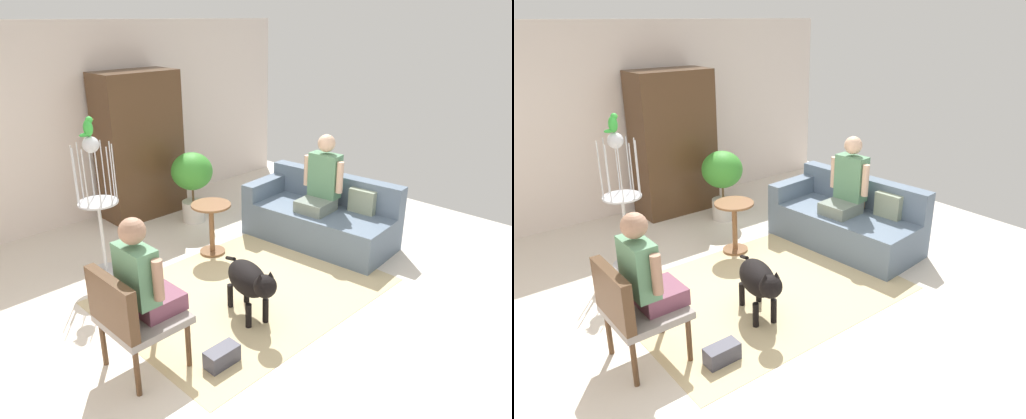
{
  "view_description": "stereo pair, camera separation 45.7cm",
  "coord_description": "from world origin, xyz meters",
  "views": [
    {
      "loc": [
        -2.95,
        -3.08,
        2.6
      ],
      "look_at": [
        0.08,
        -0.05,
        0.91
      ],
      "focal_mm": 34.53,
      "sensor_mm": 36.0,
      "label": 1
    },
    {
      "loc": [
        -2.61,
        -3.38,
        2.6
      ],
      "look_at": [
        0.08,
        -0.05,
        0.91
      ],
      "focal_mm": 34.53,
      "sensor_mm": 36.0,
      "label": 2
    }
  ],
  "objects": [
    {
      "name": "armoire_cabinet",
      "position": [
        0.5,
        2.59,
        0.97
      ],
      "size": [
        1.07,
        0.56,
        1.95
      ],
      "primitive_type": "cube",
      "color": "#4C331E",
      "rests_on": "ground"
    },
    {
      "name": "area_rug",
      "position": [
        0.04,
        0.05,
        0.0
      ],
      "size": [
        2.65,
        2.01,
        0.01
      ],
      "primitive_type": "cube",
      "color": "#C6B284",
      "rests_on": "ground"
    },
    {
      "name": "dog",
      "position": [
        -0.25,
        -0.3,
        0.38
      ],
      "size": [
        0.43,
        0.85,
        0.6
      ],
      "color": "black",
      "rests_on": "ground"
    },
    {
      "name": "ground_plane",
      "position": [
        0.0,
        0.0,
        0.0
      ],
      "size": [
        7.34,
        7.34,
        0.0
      ],
      "primitive_type": "plane",
      "color": "beige"
    },
    {
      "name": "potted_plant",
      "position": [
        0.81,
        1.87,
        0.62
      ],
      "size": [
        0.55,
        0.55,
        0.95
      ],
      "color": "beige",
      "rests_on": "ground"
    },
    {
      "name": "bird_cage_stand",
      "position": [
        -0.77,
        1.39,
        0.77
      ],
      "size": [
        0.41,
        0.41,
        1.5
      ],
      "color": "silver",
      "rests_on": "ground"
    },
    {
      "name": "armchair",
      "position": [
        -1.41,
        -0.21,
        0.53
      ],
      "size": [
        0.56,
        0.59,
        0.88
      ],
      "color": "#4C331E",
      "rests_on": "ground"
    },
    {
      "name": "back_wall",
      "position": [
        0.0,
        3.0,
        1.28
      ],
      "size": [
        6.71,
        0.12,
        2.56
      ],
      "primitive_type": "cube",
      "color": "silver",
      "rests_on": "ground"
    },
    {
      "name": "round_end_table",
      "position": [
        0.36,
        0.95,
        0.38
      ],
      "size": [
        0.45,
        0.45,
        0.61
      ],
      "color": "brown",
      "rests_on": "ground"
    },
    {
      "name": "person_on_armchair",
      "position": [
        -1.27,
        -0.21,
        0.79
      ],
      "size": [
        0.42,
        0.52,
        0.81
      ],
      "color": "#774156"
    },
    {
      "name": "handbag",
      "position": [
        -0.88,
        -0.63,
        0.08
      ],
      "size": [
        0.29,
        0.14,
        0.15
      ],
      "primitive_type": "cube",
      "color": "#3F3F4C",
      "rests_on": "ground"
    },
    {
      "name": "person_on_couch",
      "position": [
        1.51,
        0.27,
        0.78
      ],
      "size": [
        0.5,
        0.53,
        0.89
      ],
      "color": "slate"
    },
    {
      "name": "couch",
      "position": [
        1.54,
        0.3,
        0.29
      ],
      "size": [
        1.01,
        1.85,
        0.79
      ],
      "color": "slate",
      "rests_on": "ground"
    },
    {
      "name": "parrot",
      "position": [
        -0.77,
        1.39,
        1.59
      ],
      "size": [
        0.17,
        0.1,
        0.19
      ],
      "color": "green",
      "rests_on": "bird_cage_stand"
    }
  ]
}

